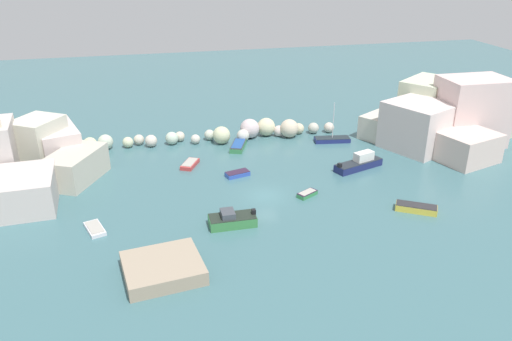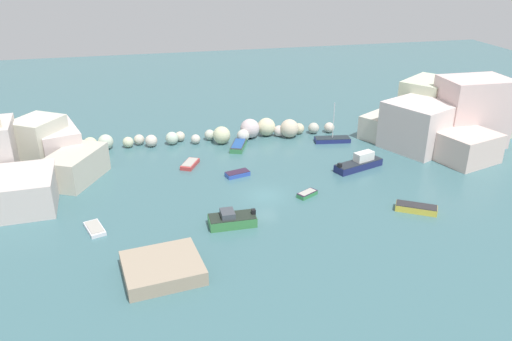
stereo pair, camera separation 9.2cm
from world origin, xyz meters
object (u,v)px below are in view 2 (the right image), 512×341
Objects in this scene: moored_boat_4 at (237,174)px; moored_boat_0 at (416,208)px; moored_boat_3 at (332,139)px; moored_boat_6 at (232,220)px; moored_boat_8 at (95,228)px; stone_dock at (163,268)px; moored_boat_2 at (360,163)px; moored_boat_5 at (190,164)px; moored_boat_1 at (307,194)px; moored_boat_7 at (238,146)px.

moored_boat_0 is at bearing -53.33° from moored_boat_4.
moored_boat_6 is (-17.20, -18.60, 0.26)m from moored_boat_3.
moored_boat_8 is (-15.20, -8.78, -0.06)m from moored_boat_4.
stone_dock is 1.89× the size of moored_boat_8.
moored_boat_2 is at bearing 97.73° from moored_boat_3.
moored_boat_5 is 1.04× the size of moored_boat_8.
moored_boat_2 reaches higher than moored_boat_8.
moored_boat_5 is (-11.09, 10.71, 0.00)m from moored_boat_1.
moored_boat_6 reaches higher than moored_boat_7.
moored_boat_5 is 15.01m from moored_boat_6.
moored_boat_5 is 8.07m from moored_boat_7.
moored_boat_3 is (24.02, 24.95, -0.27)m from stone_dock.
moored_boat_6 is at bearing -143.95° from moored_boat_5.
moored_boat_3 is 1.68× the size of moored_boat_8.
moored_boat_4 reaches higher than moored_boat_1.
moored_boat_1 is at bearing 33.83° from stone_dock.
moored_boat_5 is at bearing 19.24° from moored_boat_3.
moored_boat_2 is 19.61m from moored_boat_6.
stone_dock is at bearing 42.92° from moored_boat_6.
moored_boat_0 is 11.16m from moored_boat_2.
moored_boat_6 is (-18.24, 1.51, 0.24)m from moored_boat_0.
moored_boat_6 is 19.73m from moored_boat_7.
stone_dock is 0.95× the size of moored_boat_2.
stone_dock reaches higher than moored_boat_0.
moored_boat_4 is at bearing -77.32° from moored_boat_1.
moored_boat_4 reaches higher than moored_boat_8.
moored_boat_2 is 1.92× the size of moored_boat_5.
moored_boat_2 reaches higher than moored_boat_1.
moored_boat_7 is at bearing 66.11° from stone_dock.
moored_boat_3 reaches higher than moored_boat_5.
moored_boat_0 reaches higher than moored_boat_8.
moored_boat_4 is 17.56m from moored_boat_8.
moored_boat_5 is (-4.96, 4.09, -0.01)m from moored_boat_4.
moored_boat_0 is 24.87m from moored_boat_7.
stone_dock is 10.09m from moored_boat_8.
moored_boat_0 reaches higher than moored_boat_7.
moored_boat_2 is 30.60m from moored_boat_8.
moored_boat_4 is (-6.13, 6.62, 0.01)m from moored_boat_1.
moored_boat_1 is 0.56× the size of moored_boat_7.
moored_boat_2 is 1.45× the size of moored_boat_6.
stone_dock is 19.56m from moored_boat_4.
moored_boat_2 is at bearing -19.69° from moored_boat_4.
moored_boat_2 reaches higher than stone_dock.
moored_boat_4 is (-15.56, 12.26, -0.08)m from moored_boat_0.
stone_dock is 34.63m from moored_boat_3.
moored_boat_1 is 15.69m from moored_boat_7.
moored_boat_3 is (0.09, 9.01, -0.33)m from moored_boat_2.
moored_boat_1 is 0.38× the size of moored_boat_2.
moored_boat_2 is at bearing -150.79° from moored_boat_6.
stone_dock is 1.37× the size of moored_boat_6.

